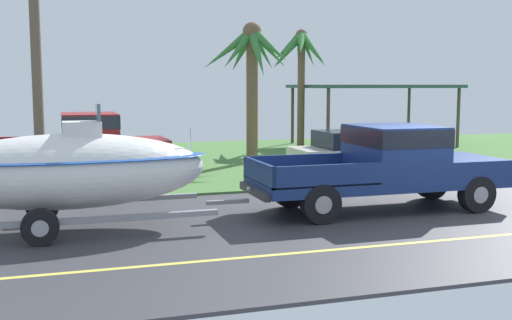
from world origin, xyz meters
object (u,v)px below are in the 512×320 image
at_px(parked_pickup_background, 89,142).
at_px(parked_sedan_near, 366,154).
at_px(palm_tree_far_left, 300,56).
at_px(pickup_truck_towing, 393,163).
at_px(boat_on_trailer, 68,171).
at_px(carport_awning, 373,88).
at_px(palm_tree_near_right, 251,61).
at_px(utility_pole, 35,19).

distance_m(parked_pickup_background, parked_sedan_near, 8.36).
distance_m(parked_pickup_background, palm_tree_far_left, 11.07).
xyz_separation_m(parked_pickup_background, palm_tree_far_left, (9.03, 5.70, 2.92)).
relative_size(pickup_truck_towing, boat_on_trailer, 0.91).
height_order(pickup_truck_towing, carport_awning, carport_awning).
xyz_separation_m(pickup_truck_towing, parked_pickup_background, (-6.15, 7.11, 0.02)).
bearing_deg(boat_on_trailer, pickup_truck_towing, 0.00).
height_order(parked_sedan_near, palm_tree_far_left, palm_tree_far_left).
height_order(palm_tree_near_right, palm_tree_far_left, palm_tree_far_left).
height_order(parked_sedan_near, palm_tree_near_right, palm_tree_near_right).
bearing_deg(carport_awning, boat_on_trailer, -135.73).
bearing_deg(parked_pickup_background, pickup_truck_towing, -49.13).
xyz_separation_m(carport_awning, palm_tree_far_left, (-3.57, -0.19, 1.35)).
bearing_deg(palm_tree_near_right, pickup_truck_towing, -86.38).
bearing_deg(boat_on_trailer, carport_awning, 44.27).
bearing_deg(parked_sedan_near, parked_pickup_background, 164.64).
bearing_deg(boat_on_trailer, utility_pole, 99.27).
xyz_separation_m(parked_pickup_background, parked_sedan_near, (8.05, -2.21, -0.39)).
bearing_deg(pickup_truck_towing, carport_awning, 63.58).
bearing_deg(palm_tree_near_right, parked_pickup_background, -163.67).
bearing_deg(pickup_truck_towing, boat_on_trailer, -180.00).
bearing_deg(carport_awning, palm_tree_far_left, -176.93).
bearing_deg(palm_tree_near_right, utility_pole, -142.84).
xyz_separation_m(pickup_truck_towing, boat_on_trailer, (-6.88, -0.00, 0.12)).
bearing_deg(carport_awning, pickup_truck_towing, -116.42).
bearing_deg(carport_awning, parked_sedan_near, -119.32).
xyz_separation_m(carport_awning, utility_pole, (-13.91, -9.48, 1.64)).
relative_size(pickup_truck_towing, utility_pole, 0.71).
bearing_deg(pickup_truck_towing, parked_sedan_near, 68.73).
relative_size(palm_tree_far_left, utility_pole, 0.62).
height_order(pickup_truck_towing, palm_tree_far_left, palm_tree_far_left).
distance_m(palm_tree_near_right, utility_pole, 8.68).
relative_size(boat_on_trailer, carport_awning, 0.96).
xyz_separation_m(parked_pickup_background, palm_tree_near_right, (5.60, 1.64, 2.50)).
distance_m(parked_pickup_background, carport_awning, 14.00).
xyz_separation_m(pickup_truck_towing, parked_sedan_near, (1.90, 4.89, -0.36)).
xyz_separation_m(palm_tree_far_left, utility_pole, (-10.33, -9.29, 0.29)).
bearing_deg(palm_tree_near_right, boat_on_trailer, -125.87).
distance_m(pickup_truck_towing, carport_awning, 14.60).
height_order(pickup_truck_towing, utility_pole, utility_pole).
bearing_deg(carport_awning, utility_pole, -145.72).
relative_size(palm_tree_near_right, utility_pole, 0.60).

